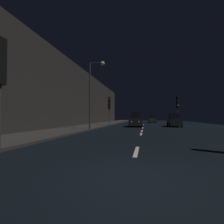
{
  "coord_description": "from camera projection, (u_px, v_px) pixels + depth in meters",
  "views": [
    {
      "loc": [
        0.38,
        -4.31,
        1.43
      ],
      "look_at": [
        -3.98,
        18.24,
        2.08
      ],
      "focal_mm": 27.96,
      "sensor_mm": 36.0,
      "label": 1
    }
  ],
  "objects": [
    {
      "name": "ground",
      "position": [
        143.0,
        126.0,
        28.3
      ],
      "size": [
        27.48,
        84.0,
        0.02
      ],
      "primitive_type": "cube",
      "color": "black"
    },
    {
      "name": "sidewalk_left",
      "position": [
        98.0,
        125.0,
        29.74
      ],
      "size": [
        4.4,
        84.0,
        0.15
      ],
      "primitive_type": "cube",
      "color": "#33302D",
      "rests_on": "ground"
    },
    {
      "name": "traffic_light_far_right",
      "position": [
        178.0,
        104.0,
        26.94
      ],
      "size": [
        0.38,
        0.49,
        4.73
      ],
      "rotation": [
        0.0,
        0.0,
        -1.33
      ],
      "color": "#38383A",
      "rests_on": "ground"
    },
    {
      "name": "traffic_light_far_left",
      "position": [
        109.0,
        105.0,
        27.4
      ],
      "size": [
        0.37,
        0.48,
        4.55
      ],
      "rotation": [
        0.0,
        0.0,
        -1.77
      ],
      "color": "#38383A",
      "rests_on": "ground"
    },
    {
      "name": "car_parked_right_far",
      "position": [
        174.0,
        121.0,
        25.15
      ],
      "size": [
        1.76,
        3.82,
        1.92
      ],
      "rotation": [
        0.0,
        0.0,
        1.57
      ],
      "color": "black",
      "rests_on": "ground"
    },
    {
      "name": "lane_centerline",
      "position": [
        142.0,
        130.0,
        18.55
      ],
      "size": [
        0.16,
        26.38,
        0.01
      ],
      "color": "beige",
      "rests_on": "ground"
    },
    {
      "name": "streetlamp_overhead",
      "position": [
        94.0,
        85.0,
        18.47
      ],
      "size": [
        1.7,
        0.44,
        7.28
      ],
      "color": "#2D2D30",
      "rests_on": "ground"
    },
    {
      "name": "traffic_light_near_left",
      "position": [
        0.0,
        69.0,
        6.97
      ],
      "size": [
        0.34,
        0.47,
        4.62
      ],
      "rotation": [
        0.0,
        0.0,
        -1.68
      ],
      "color": "#38383A",
      "rests_on": "ground"
    },
    {
      "name": "building_facade_left",
      "position": [
        76.0,
        96.0,
        26.92
      ],
      "size": [
        0.8,
        63.0,
        9.33
      ],
      "primitive_type": "cube",
      "color": "#2D2B28",
      "rests_on": "ground"
    },
    {
      "name": "car_approaching_headlights",
      "position": [
        136.0,
        120.0,
        25.29
      ],
      "size": [
        1.94,
        4.2,
        2.12
      ],
      "rotation": [
        0.0,
        0.0,
        -1.57
      ],
      "color": "black",
      "rests_on": "ground"
    },
    {
      "name": "car_distant_taillights",
      "position": [
        152.0,
        119.0,
        42.52
      ],
      "size": [
        1.76,
        3.82,
        1.92
      ],
      "rotation": [
        0.0,
        0.0,
        1.57
      ],
      "color": "#0F3819",
      "rests_on": "ground"
    }
  ]
}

